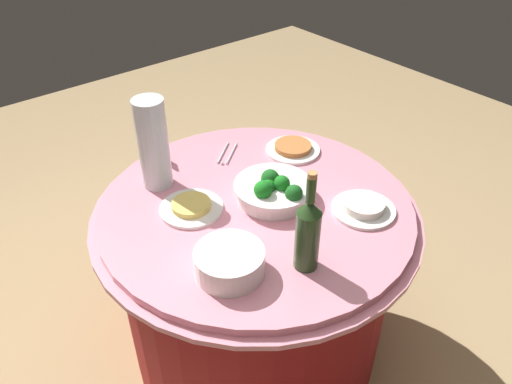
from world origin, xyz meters
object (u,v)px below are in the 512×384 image
(plate_stack, at_px, (229,262))
(food_plate_rice, at_px, (364,207))
(label_placard_front, at_px, (168,157))
(broccoli_bowl, at_px, (273,189))
(wine_bottle, at_px, (308,232))
(decorative_fruit_vase, at_px, (154,149))
(food_plate_noodles, at_px, (191,207))
(food_plate_peanuts, at_px, (293,148))
(serving_tongs, at_px, (227,154))

(plate_stack, xyz_separation_m, food_plate_rice, (-0.06, -0.53, -0.02))
(food_plate_rice, height_order, label_placard_front, label_placard_front)
(broccoli_bowl, height_order, food_plate_rice, broccoli_bowl)
(plate_stack, xyz_separation_m, wine_bottle, (-0.12, -0.19, 0.09))
(decorative_fruit_vase, bearing_deg, food_plate_rice, -142.09)
(broccoli_bowl, xyz_separation_m, plate_stack, (-0.19, 0.34, -0.00))
(food_plate_noodles, bearing_deg, food_plate_rice, -130.11)
(food_plate_noodles, bearing_deg, plate_stack, 166.30)
(food_plate_peanuts, bearing_deg, food_plate_noodles, 96.47)
(food_plate_noodles, distance_m, food_plate_rice, 0.59)
(wine_bottle, xyz_separation_m, serving_tongs, (0.65, -0.19, -0.12))
(decorative_fruit_vase, relative_size, label_placard_front, 6.18)
(serving_tongs, distance_m, food_plate_peanuts, 0.27)
(broccoli_bowl, bearing_deg, food_plate_rice, -141.58)
(wine_bottle, xyz_separation_m, food_plate_peanuts, (0.50, -0.42, -0.12))
(broccoli_bowl, height_order, label_placard_front, broccoli_bowl)
(wine_bottle, distance_m, food_plate_noodles, 0.47)
(wine_bottle, xyz_separation_m, food_plate_noodles, (0.44, 0.12, -0.12))
(label_placard_front, bearing_deg, plate_stack, 164.39)
(decorative_fruit_vase, distance_m, food_plate_peanuts, 0.58)
(plate_stack, relative_size, food_plate_noodles, 0.95)
(decorative_fruit_vase, height_order, food_plate_rice, decorative_fruit_vase)
(plate_stack, distance_m, food_plate_noodles, 0.33)
(broccoli_bowl, relative_size, plate_stack, 1.33)
(food_plate_peanuts, bearing_deg, wine_bottle, 140.40)
(food_plate_noodles, bearing_deg, serving_tongs, -55.95)
(wine_bottle, height_order, label_placard_front, wine_bottle)
(food_plate_rice, distance_m, food_plate_peanuts, 0.45)
(wine_bottle, bearing_deg, food_plate_rice, -79.46)
(wine_bottle, bearing_deg, broccoli_bowl, -24.57)
(food_plate_noodles, distance_m, label_placard_front, 0.32)
(food_plate_peanuts, xyz_separation_m, label_placard_front, (0.24, 0.44, 0.02))
(food_plate_rice, bearing_deg, food_plate_peanuts, -10.24)
(decorative_fruit_vase, bearing_deg, serving_tongs, -89.98)
(decorative_fruit_vase, relative_size, serving_tongs, 2.22)
(broccoli_bowl, distance_m, food_plate_rice, 0.32)
(broccoli_bowl, xyz_separation_m, serving_tongs, (0.34, -0.05, -0.04))
(wine_bottle, bearing_deg, decorative_fruit_vase, 10.58)
(broccoli_bowl, distance_m, food_plate_peanuts, 0.34)
(serving_tongs, xyz_separation_m, food_plate_noodles, (-0.21, 0.31, 0.01))
(label_placard_front, bearing_deg, food_plate_rice, -152.39)
(food_plate_noodles, bearing_deg, decorative_fruit_vase, 1.89)
(plate_stack, height_order, food_plate_peanuts, plate_stack)
(serving_tongs, distance_m, food_plate_rice, 0.61)
(decorative_fruit_vase, distance_m, food_plate_noodles, 0.25)
(wine_bottle, height_order, food_plate_rice, wine_bottle)
(serving_tongs, relative_size, food_plate_noodles, 0.70)
(broccoli_bowl, height_order, plate_stack, broccoli_bowl)
(plate_stack, relative_size, decorative_fruit_vase, 0.62)
(wine_bottle, relative_size, food_plate_rice, 1.53)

